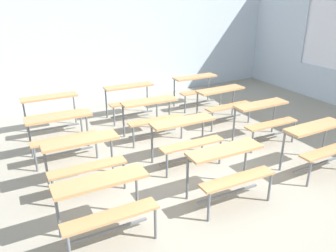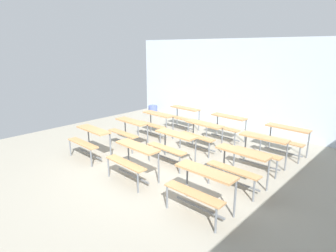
{
  "view_description": "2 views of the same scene",
  "coord_description": "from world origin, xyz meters",
  "px_view_note": "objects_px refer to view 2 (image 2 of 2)",
  "views": [
    {
      "loc": [
        -2.6,
        -3.78,
        2.8
      ],
      "look_at": [
        0.05,
        1.15,
        0.46
      ],
      "focal_mm": 36.13,
      "sensor_mm": 36.0,
      "label": 1
    },
    {
      "loc": [
        4.26,
        -4.08,
        2.73
      ],
      "look_at": [
        -0.91,
        1.45,
        0.57
      ],
      "focal_mm": 29.8,
      "sensor_mm": 36.0,
      "label": 2
    }
  ],
  "objects_px": {
    "desk_bench_r1c1": "(173,141)",
    "desk_bench_r1c0": "(129,127)",
    "desk_bench_r2c0": "(156,120)",
    "desk_bench_r3c1": "(227,122)",
    "desk_bench_r3c2": "(285,135)",
    "desk_bench_r0c2": "(201,182)",
    "desk_bench_r2c2": "(261,145)",
    "desk_bench_r2c1": "(202,130)",
    "desk_bench_r0c1": "(133,155)",
    "desk_bench_r1c2": "(239,161)",
    "desk_bench_r0c0": "(90,137)",
    "trash_bin": "(153,110)",
    "desk_bench_r3c0": "(183,113)"
  },
  "relations": [
    {
      "from": "desk_bench_r1c0",
      "to": "desk_bench_r3c1",
      "type": "xyz_separation_m",
      "value": [
        1.7,
        2.33,
        0.0
      ]
    },
    {
      "from": "desk_bench_r0c0",
      "to": "desk_bench_r2c2",
      "type": "relative_size",
      "value": 0.99
    },
    {
      "from": "desk_bench_r3c1",
      "to": "desk_bench_r2c0",
      "type": "bearing_deg",
      "value": -143.43
    },
    {
      "from": "desk_bench_r2c1",
      "to": "trash_bin",
      "type": "distance_m",
      "value": 4.6
    },
    {
      "from": "desk_bench_r2c0",
      "to": "desk_bench_r3c2",
      "type": "height_order",
      "value": "same"
    },
    {
      "from": "desk_bench_r2c2",
      "to": "desk_bench_r2c1",
      "type": "bearing_deg",
      "value": 177.95
    },
    {
      "from": "desk_bench_r2c1",
      "to": "desk_bench_r3c1",
      "type": "xyz_separation_m",
      "value": [
        0.05,
        1.18,
        0.0
      ]
    },
    {
      "from": "desk_bench_r1c2",
      "to": "desk_bench_r2c2",
      "type": "relative_size",
      "value": 1.0
    },
    {
      "from": "desk_bench_r0c0",
      "to": "desk_bench_r3c1",
      "type": "distance_m",
      "value": 3.94
    },
    {
      "from": "desk_bench_r2c2",
      "to": "trash_bin",
      "type": "xyz_separation_m",
      "value": [
        -5.76,
        2.12,
        -0.39
      ]
    },
    {
      "from": "desk_bench_r0c0",
      "to": "desk_bench_r2c2",
      "type": "distance_m",
      "value": 4.14
    },
    {
      "from": "desk_bench_r2c0",
      "to": "desk_bench_r3c1",
      "type": "relative_size",
      "value": 0.99
    },
    {
      "from": "desk_bench_r2c0",
      "to": "desk_bench_r3c0",
      "type": "height_order",
      "value": "same"
    },
    {
      "from": "desk_bench_r0c2",
      "to": "desk_bench_r2c0",
      "type": "distance_m",
      "value": 4.23
    },
    {
      "from": "desk_bench_r0c1",
      "to": "desk_bench_r3c0",
      "type": "distance_m",
      "value": 3.96
    },
    {
      "from": "desk_bench_r0c2",
      "to": "trash_bin",
      "type": "xyz_separation_m",
      "value": [
        -5.84,
        4.51,
        -0.39
      ]
    },
    {
      "from": "desk_bench_r1c2",
      "to": "desk_bench_r3c0",
      "type": "xyz_separation_m",
      "value": [
        -3.45,
        2.38,
        0.0
      ]
    },
    {
      "from": "desk_bench_r3c1",
      "to": "desk_bench_r2c2",
      "type": "bearing_deg",
      "value": -33.63
    },
    {
      "from": "desk_bench_r1c1",
      "to": "desk_bench_r3c1",
      "type": "relative_size",
      "value": 0.99
    },
    {
      "from": "desk_bench_r0c1",
      "to": "desk_bench_r0c2",
      "type": "distance_m",
      "value": 1.76
    },
    {
      "from": "desk_bench_r0c1",
      "to": "desk_bench_r1c2",
      "type": "xyz_separation_m",
      "value": [
        1.77,
        1.22,
        0.0
      ]
    },
    {
      "from": "desk_bench_r0c1",
      "to": "desk_bench_r2c2",
      "type": "xyz_separation_m",
      "value": [
        1.69,
        2.38,
        0.0
      ]
    },
    {
      "from": "desk_bench_r1c1",
      "to": "desk_bench_r3c2",
      "type": "xyz_separation_m",
      "value": [
        1.75,
        2.37,
        0.0
      ]
    },
    {
      "from": "trash_bin",
      "to": "desk_bench_r3c1",
      "type": "bearing_deg",
      "value": -12.65
    },
    {
      "from": "desk_bench_r0c2",
      "to": "desk_bench_r2c2",
      "type": "distance_m",
      "value": 2.39
    },
    {
      "from": "desk_bench_r1c2",
      "to": "desk_bench_r1c1",
      "type": "bearing_deg",
      "value": -177.84
    },
    {
      "from": "desk_bench_r2c1",
      "to": "desk_bench_r3c0",
      "type": "height_order",
      "value": "same"
    },
    {
      "from": "desk_bench_r3c0",
      "to": "desk_bench_r2c0",
      "type": "bearing_deg",
      "value": -91.22
    },
    {
      "from": "desk_bench_r3c0",
      "to": "desk_bench_r3c1",
      "type": "height_order",
      "value": "same"
    },
    {
      "from": "desk_bench_r1c2",
      "to": "desk_bench_r3c0",
      "type": "bearing_deg",
      "value": 146.58
    },
    {
      "from": "desk_bench_r2c1",
      "to": "desk_bench_r3c1",
      "type": "bearing_deg",
      "value": 90.29
    },
    {
      "from": "desk_bench_r3c2",
      "to": "trash_bin",
      "type": "bearing_deg",
      "value": 172.33
    },
    {
      "from": "desk_bench_r0c2",
      "to": "trash_bin",
      "type": "distance_m",
      "value": 7.39
    },
    {
      "from": "desk_bench_r0c0",
      "to": "desk_bench_r2c1",
      "type": "height_order",
      "value": "same"
    },
    {
      "from": "desk_bench_r0c0",
      "to": "desk_bench_r1c0",
      "type": "height_order",
      "value": "same"
    },
    {
      "from": "desk_bench_r0c0",
      "to": "trash_bin",
      "type": "distance_m",
      "value": 5.04
    },
    {
      "from": "desk_bench_r3c2",
      "to": "desk_bench_r1c1",
      "type": "bearing_deg",
      "value": -125.05
    },
    {
      "from": "desk_bench_r3c1",
      "to": "desk_bench_r3c2",
      "type": "relative_size",
      "value": 1.01
    },
    {
      "from": "desk_bench_r2c1",
      "to": "desk_bench_r2c2",
      "type": "xyz_separation_m",
      "value": [
        1.7,
        -0.02,
        0.0
      ]
    },
    {
      "from": "desk_bench_r1c1",
      "to": "desk_bench_r1c0",
      "type": "bearing_deg",
      "value": 179.45
    },
    {
      "from": "desk_bench_r2c0",
      "to": "desk_bench_r3c0",
      "type": "bearing_deg",
      "value": 87.82
    },
    {
      "from": "desk_bench_r3c1",
      "to": "desk_bench_r0c1",
      "type": "bearing_deg",
      "value": -88.29
    },
    {
      "from": "desk_bench_r1c0",
      "to": "desk_bench_r2c0",
      "type": "xyz_separation_m",
      "value": [
        -0.07,
        1.13,
        0.0
      ]
    },
    {
      "from": "desk_bench_r2c2",
      "to": "desk_bench_r3c1",
      "type": "height_order",
      "value": "same"
    },
    {
      "from": "desk_bench_r3c1",
      "to": "desk_bench_r3c2",
      "type": "distance_m",
      "value": 1.74
    },
    {
      "from": "desk_bench_r0c0",
      "to": "trash_bin",
      "type": "xyz_separation_m",
      "value": [
        -2.34,
        4.44,
        -0.39
      ]
    },
    {
      "from": "desk_bench_r1c0",
      "to": "desk_bench_r3c0",
      "type": "relative_size",
      "value": 0.99
    },
    {
      "from": "trash_bin",
      "to": "desk_bench_r3c0",
      "type": "bearing_deg",
      "value": -20.56
    },
    {
      "from": "desk_bench_r1c1",
      "to": "desk_bench_r3c1",
      "type": "distance_m",
      "value": 2.38
    },
    {
      "from": "desk_bench_r1c2",
      "to": "desk_bench_r3c1",
      "type": "height_order",
      "value": "same"
    }
  ]
}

